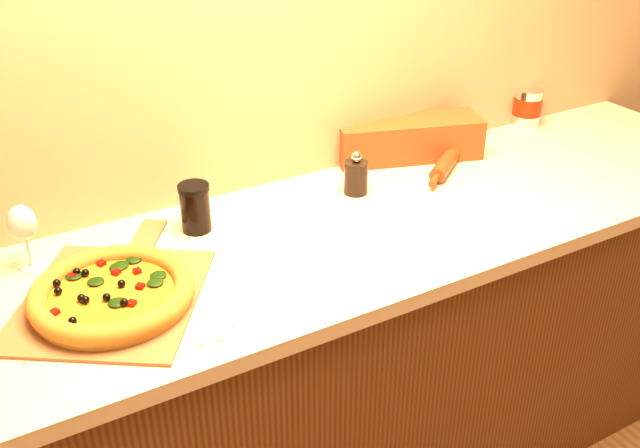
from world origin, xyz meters
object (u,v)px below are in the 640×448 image
(pizza, at_px, (112,293))
(wine_glass, at_px, (22,224))
(rolling_pin, at_px, (447,161))
(dark_jar, at_px, (195,207))
(pizza_peel, at_px, (114,295))
(pepper_grinder, at_px, (356,176))
(coffee_canister, at_px, (527,107))

(pizza, height_order, wine_glass, wine_glass)
(rolling_pin, height_order, dark_jar, dark_jar)
(pizza, xyz_separation_m, wine_glass, (-0.12, 0.25, 0.08))
(wine_glass, distance_m, dark_jar, 0.40)
(pizza_peel, relative_size, dark_jar, 4.61)
(rolling_pin, relative_size, wine_glass, 1.82)
(wine_glass, bearing_deg, dark_jar, -4.26)
(pepper_grinder, bearing_deg, coffee_canister, 10.39)
(coffee_canister, height_order, dark_jar, coffee_canister)
(pizza_peel, distance_m, pepper_grinder, 0.75)
(coffee_canister, bearing_deg, pizza, -167.43)
(rolling_pin, bearing_deg, wine_glass, 177.42)
(pizza_peel, bearing_deg, dark_jar, 69.12)
(pizza, distance_m, dark_jar, 0.35)
(coffee_canister, distance_m, dark_jar, 1.25)
(rolling_pin, height_order, coffee_canister, coffee_canister)
(pizza_peel, xyz_separation_m, wine_glass, (-0.13, 0.22, 0.11))
(wine_glass, bearing_deg, coffee_canister, 3.07)
(coffee_canister, height_order, wine_glass, wine_glass)
(pizza_peel, xyz_separation_m, pepper_grinder, (0.73, 0.16, 0.05))
(pepper_grinder, bearing_deg, pizza, -165.17)
(rolling_pin, xyz_separation_m, coffee_canister, (0.45, 0.14, 0.04))
(pizza_peel, xyz_separation_m, pizza, (-0.01, -0.03, 0.03))
(pizza_peel, height_order, dark_jar, dark_jar)
(wine_glass, xyz_separation_m, dark_jar, (0.40, -0.03, -0.05))
(coffee_canister, xyz_separation_m, wine_glass, (-1.64, -0.09, 0.05))
(pizza_peel, distance_m, wine_glass, 0.28)
(pepper_grinder, bearing_deg, dark_jar, 176.94)
(pizza, distance_m, wine_glass, 0.29)
(rolling_pin, bearing_deg, pizza, -169.54)
(pizza_peel, relative_size, wine_glass, 3.65)
(coffee_canister, bearing_deg, pepper_grinder, -169.61)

